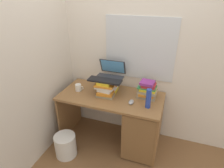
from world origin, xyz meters
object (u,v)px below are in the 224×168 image
object	(u,v)px
desk	(134,123)
book_stack_keyboard_riser	(105,89)
wastebasket	(66,145)
computer_mouse	(131,102)
water_bottle	(148,99)
keyboard	(105,80)
mug	(78,88)
book_stack_side	(147,90)
laptop	(111,73)
book_stack_tall	(109,85)

from	to	relation	value
desk	book_stack_keyboard_riser	distance (m)	0.59
book_stack_keyboard_riser	wastebasket	distance (m)	0.90
computer_mouse	desk	bearing A→B (deg)	60.95
water_bottle	wastebasket	bearing A→B (deg)	-159.65
keyboard	computer_mouse	distance (m)	0.42
book_stack_keyboard_riser	keyboard	distance (m)	0.12
book_stack_keyboard_riser	water_bottle	bearing A→B (deg)	-7.79
book_stack_keyboard_riser	mug	world-z (taller)	book_stack_keyboard_riser
desk	wastebasket	xyz separation A→B (m)	(-0.79, -0.44, -0.25)
book_stack_keyboard_riser	computer_mouse	xyz separation A→B (m)	(0.36, -0.06, -0.08)
book_stack_side	wastebasket	world-z (taller)	book_stack_side
desk	keyboard	size ratio (longest dim) A/B	3.16
laptop	mug	distance (m)	0.47
book_stack_tall	wastebasket	distance (m)	0.97
keyboard	mug	xyz separation A→B (m)	(-0.39, 0.01, -0.17)
book_stack_tall	keyboard	bearing A→B (deg)	-92.09
book_stack_side	computer_mouse	world-z (taller)	book_stack_side
book_stack_tall	computer_mouse	distance (m)	0.42
book_stack_side	wastebasket	bearing A→B (deg)	-147.11
book_stack_tall	book_stack_side	bearing A→B (deg)	0.29
book_stack_tall	wastebasket	xyz separation A→B (m)	(-0.39, -0.58, -0.67)
computer_mouse	mug	world-z (taller)	mug
desk	book_stack_tall	world-z (taller)	book_stack_tall
wastebasket	desk	bearing A→B (deg)	29.25
book_stack_side	mug	size ratio (longest dim) A/B	2.05
book_stack_tall	book_stack_side	world-z (taller)	book_stack_side
book_stack_side	water_bottle	xyz separation A→B (m)	(0.05, -0.23, 0.02)
desk	mug	xyz separation A→B (m)	(-0.79, 0.00, 0.38)
book_stack_side	wastebasket	size ratio (longest dim) A/B	0.80
book_stack_keyboard_riser	wastebasket	world-z (taller)	book_stack_keyboard_riser
water_bottle	keyboard	bearing A→B (deg)	171.97
laptop	mug	bearing A→B (deg)	-153.61
wastebasket	book_stack_side	bearing A→B (deg)	32.89
book_stack_keyboard_riser	book_stack_tall	bearing A→B (deg)	89.60
computer_mouse	book_stack_keyboard_riser	bearing A→B (deg)	170.80
book_stack_tall	mug	size ratio (longest dim) A/B	2.12
desk	wastebasket	world-z (taller)	desk
book_stack_side	book_stack_keyboard_riser	bearing A→B (deg)	-163.35
keyboard	desk	bearing A→B (deg)	0.76
laptop	mug	world-z (taller)	laptop
book_stack_side	computer_mouse	size ratio (longest dim) A/B	2.33
laptop	wastebasket	world-z (taller)	laptop
water_bottle	wastebasket	world-z (taller)	water_bottle
keyboard	mug	bearing A→B (deg)	177.66
desk	water_bottle	distance (m)	0.49
wastebasket	book_stack_tall	bearing A→B (deg)	55.85
keyboard	mug	distance (m)	0.42
mug	water_bottle	size ratio (longest dim) A/B	0.50
book_stack_keyboard_riser	laptop	size ratio (longest dim) A/B	0.70
book_stack_tall	book_stack_keyboard_riser	size ratio (longest dim) A/B	1.01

